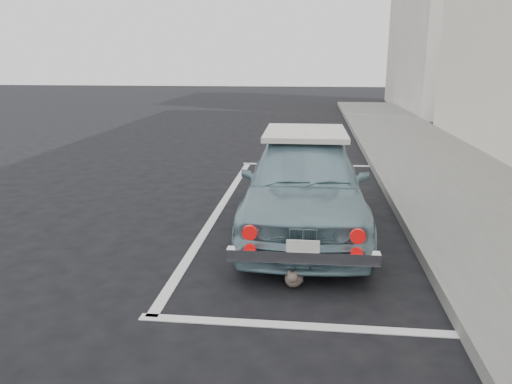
% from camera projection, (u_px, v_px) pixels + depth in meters
% --- Properties ---
extents(ground, '(80.00, 80.00, 0.00)m').
position_uv_depth(ground, '(255.00, 298.00, 4.93)').
color(ground, black).
rests_on(ground, ground).
extents(building_far, '(3.50, 10.00, 8.00)m').
position_uv_depth(building_far, '(445.00, 20.00, 22.43)').
color(building_far, '#BDB4AB').
rests_on(building_far, ground).
extents(pline_rear, '(3.00, 0.12, 0.01)m').
position_uv_depth(pline_rear, '(305.00, 326.00, 4.40)').
color(pline_rear, silver).
rests_on(pline_rear, ground).
extents(pline_front, '(3.00, 0.12, 0.01)m').
position_uv_depth(pline_front, '(310.00, 165.00, 11.12)').
color(pline_front, silver).
rests_on(pline_front, ground).
extents(pline_side, '(0.12, 7.00, 0.01)m').
position_uv_depth(pline_side, '(220.00, 208.00, 7.91)').
color(pline_side, silver).
rests_on(pline_side, ground).
extents(retro_coupe, '(1.66, 4.02, 1.36)m').
position_uv_depth(retro_coupe, '(304.00, 181.00, 6.77)').
color(retro_coupe, '#789CA8').
rests_on(retro_coupe, ground).
extents(cat, '(0.22, 0.43, 0.23)m').
position_uv_depth(cat, '(294.00, 277.00, 5.15)').
color(cat, '#605749').
rests_on(cat, ground).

